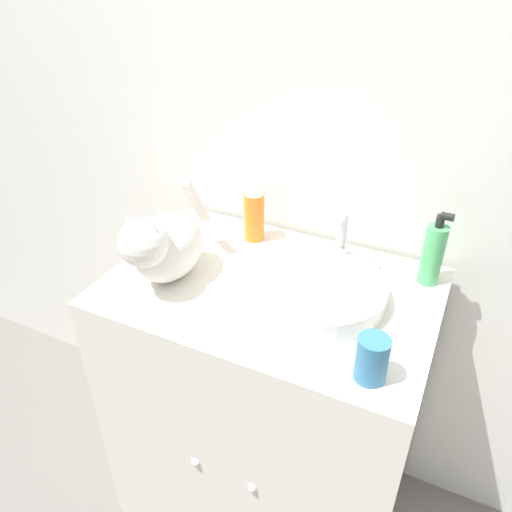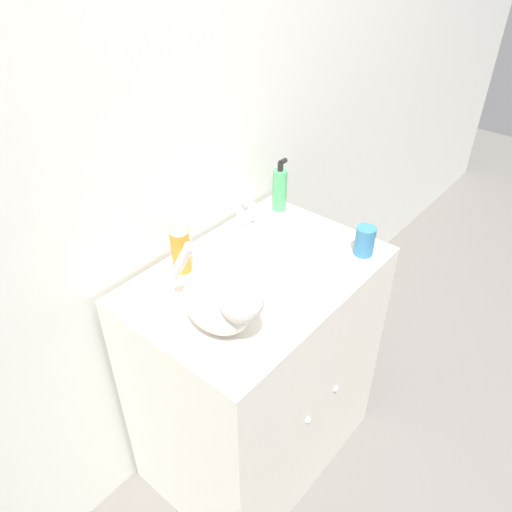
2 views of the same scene
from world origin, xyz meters
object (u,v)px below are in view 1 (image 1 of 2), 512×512
object	(u,v)px
soap_bottle	(433,253)
cup	(372,359)
spray_bottle	(254,212)
cat	(164,245)

from	to	relation	value
soap_bottle	cup	xyz separation A→B (m)	(-0.05, -0.38, -0.03)
spray_bottle	cup	distance (m)	0.58
spray_bottle	cup	xyz separation A→B (m)	(0.44, -0.38, -0.04)
soap_bottle	spray_bottle	world-z (taller)	soap_bottle
cup	cat	bearing A→B (deg)	168.74
cat	soap_bottle	distance (m)	0.65
cat	soap_bottle	bearing A→B (deg)	116.21
cat	cup	world-z (taller)	cat
cat	cup	xyz separation A→B (m)	(0.55, -0.11, -0.05)
cat	soap_bottle	xyz separation A→B (m)	(0.59, 0.27, -0.02)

